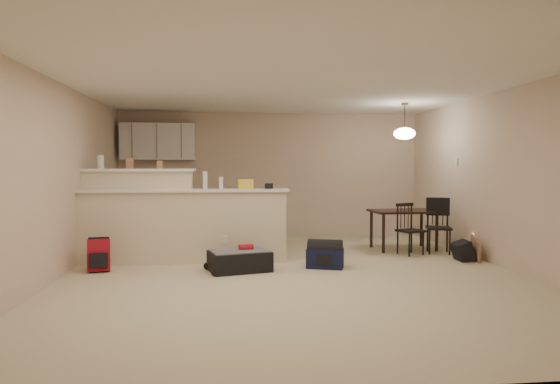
{
  "coord_description": "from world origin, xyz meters",
  "views": [
    {
      "loc": [
        -0.85,
        -6.53,
        1.43
      ],
      "look_at": [
        -0.1,
        0.7,
        1.05
      ],
      "focal_mm": 32.0,
      "sensor_mm": 36.0,
      "label": 1
    }
  ],
  "objects": [
    {
      "name": "pendant_lamp",
      "position": [
        2.13,
        1.7,
        1.99
      ],
      "size": [
        0.36,
        0.36,
        0.62
      ],
      "color": "brown",
      "rests_on": "room"
    },
    {
      "name": "red_backpack",
      "position": [
        -2.61,
        0.39,
        0.22
      ],
      "size": [
        0.32,
        0.24,
        0.43
      ],
      "primitive_type": "cube",
      "rotation": [
        0.0,
        0.0,
        0.2
      ],
      "color": "maroon",
      "rests_on": "ground"
    },
    {
      "name": "pouch",
      "position": [
        -0.25,
        0.9,
        1.13
      ],
      "size": [
        0.12,
        0.1,
        0.08
      ],
      "primitive_type": "cube",
      "color": "#9B6E50",
      "rests_on": "breakfast_bar"
    },
    {
      "name": "bottle_b",
      "position": [
        -0.96,
        0.9,
        1.18
      ],
      "size": [
        0.06,
        0.06,
        0.18
      ],
      "primitive_type": "cylinder",
      "color": "silver",
      "rests_on": "breakfast_bar"
    },
    {
      "name": "navy_duffel",
      "position": [
        0.49,
        0.3,
        0.14
      ],
      "size": [
        0.56,
        0.42,
        0.27
      ],
      "primitive_type": "cube",
      "rotation": [
        0.0,
        0.0,
        -0.31
      ],
      "color": "#101533",
      "rests_on": "ground"
    },
    {
      "name": "room",
      "position": [
        0.0,
        0.0,
        1.25
      ],
      "size": [
        7.0,
        7.02,
        2.5
      ],
      "color": "beige",
      "rests_on": "ground"
    },
    {
      "name": "upper_cabinets",
      "position": [
        -2.2,
        3.32,
        1.9
      ],
      "size": [
        1.4,
        0.34,
        0.7
      ],
      "primitive_type": "cube",
      "color": "white",
      "rests_on": "room"
    },
    {
      "name": "bag_lump",
      "position": [
        -0.59,
        0.9,
        1.16
      ],
      "size": [
        0.22,
        0.18,
        0.14
      ],
      "primitive_type": "cube",
      "color": "#9B6E50",
      "rests_on": "breakfast_bar"
    },
    {
      "name": "black_daypack",
      "position": [
        2.67,
        0.61,
        0.14
      ],
      "size": [
        0.25,
        0.34,
        0.29
      ],
      "primitive_type": "cube",
      "rotation": [
        0.0,
        0.0,
        1.51
      ],
      "color": "black",
      "rests_on": "ground"
    },
    {
      "name": "cereal_box",
      "position": [
        -2.32,
        1.12,
        1.47
      ],
      "size": [
        0.1,
        0.07,
        0.16
      ],
      "primitive_type": "cube",
      "color": "#9B6E50",
      "rests_on": "breakfast_bar"
    },
    {
      "name": "dining_chair_near",
      "position": [
        2.07,
        1.19,
        0.41
      ],
      "size": [
        0.46,
        0.45,
        0.83
      ],
      "primitive_type": null,
      "rotation": [
        0.0,
        0.0,
        0.38
      ],
      "color": "black",
      "rests_on": "ground"
    },
    {
      "name": "jar",
      "position": [
        -2.74,
        1.12,
        1.49
      ],
      "size": [
        0.1,
        0.1,
        0.2
      ],
      "primitive_type": "cylinder",
      "color": "silver",
      "rests_on": "breakfast_bar"
    },
    {
      "name": "suitcase",
      "position": [
        -0.7,
        0.22,
        0.13
      ],
      "size": [
        0.91,
        0.71,
        0.27
      ],
      "primitive_type": "cube",
      "rotation": [
        0.0,
        0.0,
        0.27
      ],
      "color": "black",
      "rests_on": "ground"
    },
    {
      "name": "dining_table",
      "position": [
        2.13,
        1.7,
        0.59
      ],
      "size": [
        1.12,
        0.79,
        0.68
      ],
      "rotation": [
        0.0,
        0.0,
        0.06
      ],
      "color": "black",
      "rests_on": "ground"
    },
    {
      "name": "bottle_a",
      "position": [
        -1.19,
        0.9,
        1.22
      ],
      "size": [
        0.07,
        0.07,
        0.26
      ],
      "primitive_type": "cylinder",
      "color": "silver",
      "rests_on": "breakfast_bar"
    },
    {
      "name": "small_box",
      "position": [
        -1.88,
        1.12,
        1.45
      ],
      "size": [
        0.08,
        0.06,
        0.12
      ],
      "primitive_type": "cube",
      "color": "#9B6E50",
      "rests_on": "breakfast_bar"
    },
    {
      "name": "kitchen_counter",
      "position": [
        -2.0,
        3.19,
        0.45
      ],
      "size": [
        1.8,
        0.6,
        0.9
      ],
      "primitive_type": "cube",
      "color": "white",
      "rests_on": "ground"
    },
    {
      "name": "thermostat",
      "position": [
        2.98,
        1.55,
        1.5
      ],
      "size": [
        0.02,
        0.12,
        0.12
      ],
      "primitive_type": "cube",
      "color": "beige",
      "rests_on": "room"
    },
    {
      "name": "breakfast_bar",
      "position": [
        -1.76,
        0.98,
        0.61
      ],
      "size": [
        3.08,
        0.58,
        1.39
      ],
      "color": "beige",
      "rests_on": "ground"
    },
    {
      "name": "cardboard_sheet",
      "position": [
        2.85,
        0.58,
        0.17
      ],
      "size": [
        0.1,
        0.45,
        0.35
      ],
      "primitive_type": "cube",
      "rotation": [
        0.0,
        0.0,
        1.4
      ],
      "color": "#9B6E50",
      "rests_on": "ground"
    },
    {
      "name": "dining_chair_far",
      "position": [
        2.57,
        1.27,
        0.44
      ],
      "size": [
        0.48,
        0.46,
        0.89
      ],
      "primitive_type": null,
      "rotation": [
        0.0,
        0.0,
        -0.29
      ],
      "color": "black",
      "rests_on": "ground"
    }
  ]
}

